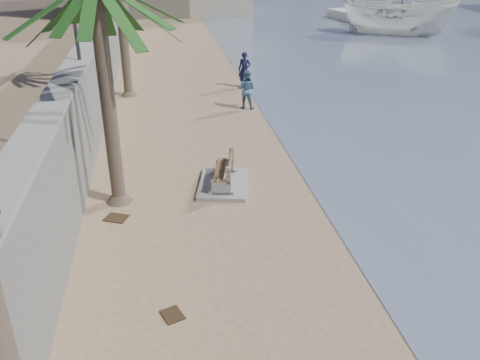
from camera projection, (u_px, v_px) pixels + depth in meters
seawall at (103, 62)px, 24.75m from camera, size 0.45×70.00×3.50m
wall_cap at (99, 24)px, 23.96m from camera, size 0.80×70.00×0.12m
bench_far at (223, 174)px, 16.28m from camera, size 1.94×2.50×0.94m
person_a at (245, 67)px, 26.70m from camera, size 0.92×0.82×2.13m
person_b at (246, 87)px, 23.44m from camera, size 1.19×1.09×2.00m
boat_cruiser at (399, 15)px, 40.74m from camera, size 4.70×4.67×3.95m
yacht_near at (422, 17)px, 48.01m from camera, size 8.71×10.61×1.50m
yacht_far at (367, 19)px, 46.82m from camera, size 4.92×10.04×1.50m
sailboat_west at (401, 11)px, 52.15m from camera, size 6.76×4.66×9.89m
debris_c at (116, 218)px, 14.56m from camera, size 0.77×0.71×0.03m
debris_d at (172, 315)px, 10.84m from camera, size 0.56×0.62×0.03m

